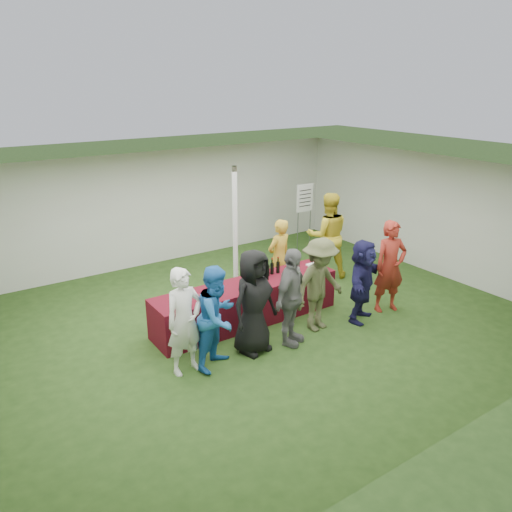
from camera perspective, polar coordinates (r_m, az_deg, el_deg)
ground at (r=9.30m, az=-0.99°, el=-7.74°), size 60.00×60.00×0.00m
tent at (r=9.98m, az=-2.39°, el=2.57°), size 10.00×10.00×10.00m
serving_table at (r=9.23m, az=-1.03°, el=-5.35°), size 3.60×0.80×0.75m
wine_bottles at (r=9.42m, az=1.25°, el=-1.56°), size 0.61×0.13×0.32m
wine_glasses at (r=8.66m, az=-2.13°, el=-3.59°), size 2.74×0.16×0.16m
water_bottle at (r=9.14m, az=-0.95°, el=-2.35°), size 0.07×0.07×0.23m
bar_towel at (r=10.02m, az=6.58°, el=-1.01°), size 0.25×0.18×0.03m
dump_bucket at (r=9.77m, az=7.38°, el=-1.12°), size 0.24×0.24×0.18m
wine_list_sign at (r=12.67m, az=5.59°, el=6.03°), size 0.50×0.03×1.80m
staff_pourer at (r=10.22m, az=2.65°, el=-0.19°), size 0.65×0.48×1.63m
staff_back at (r=11.24m, az=8.16°, el=2.33°), size 1.18×1.10×1.94m
customer_0 at (r=7.60m, az=-8.17°, el=-7.40°), size 0.66×0.48×1.69m
customer_1 at (r=7.71m, az=-4.41°, el=-6.97°), size 1.01×0.94×1.66m
customer_2 at (r=8.06m, az=-0.27°, el=-5.27°), size 0.96×0.72×1.76m
customer_3 at (r=8.31m, az=4.03°, el=-4.75°), size 1.08×0.83×1.70m
customer_4 at (r=8.84m, az=7.26°, el=-3.29°), size 1.17×0.77×1.71m
customer_5 at (r=9.34m, az=12.06°, el=-2.77°), size 1.50×1.08×1.57m
customer_6 at (r=9.82m, az=15.07°, el=-1.18°), size 0.75×0.59×1.80m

